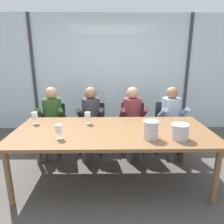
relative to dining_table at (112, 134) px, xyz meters
The scene contains 19 objects.
ground 1.22m from the dining_table, 90.00° to the left, with size 14.00×14.00×0.00m, color #4C4742.
window_glass_panel 2.27m from the dining_table, 90.00° to the left, with size 7.80×0.03×2.60m, color silver.
window_mullion_left 2.86m from the dining_table, 128.96° to the left, with size 0.06×0.06×2.60m, color #38383D.
window_mullion_right 2.86m from the dining_table, 51.04° to the left, with size 0.06×0.06×2.60m, color #38383D.
hillside_vineyard 5.39m from the dining_table, 90.00° to the left, with size 13.80×2.40×1.71m, color #477A38.
dining_table is the anchor object (origin of this frame).
chair_near_curtain 1.48m from the dining_table, 137.00° to the left, with size 0.48×0.48×0.87m.
chair_left_of_center 1.10m from the dining_table, 108.65° to the left, with size 0.48×0.48×0.87m.
chair_center 1.11m from the dining_table, 68.99° to the left, with size 0.47×0.47×0.87m.
chair_right_of_center 1.46m from the dining_table, 44.76° to the left, with size 0.49×0.49×0.87m.
person_olive_shirt 1.35m from the dining_table, 140.47° to the left, with size 0.48×0.62×1.19m.
person_charcoal_jacket 0.93m from the dining_table, 112.91° to the left, with size 0.46×0.61×1.19m.
person_maroon_top 0.94m from the dining_table, 66.60° to the left, with size 0.48×0.62×1.19m.
person_pale_blue_shirt 1.37m from the dining_table, 38.95° to the left, with size 0.48×0.63×1.19m.
ice_bucket_primary 0.86m from the dining_table, 22.11° to the right, with size 0.21×0.21×0.19m.
ice_bucket_secondary 0.56m from the dining_table, 33.43° to the right, with size 0.19×0.19×0.22m.
wine_glass_by_left_taster 0.72m from the dining_table, 155.98° to the right, with size 0.08×0.08×0.17m.
wine_glass_near_bucket 1.16m from the dining_table, 166.44° to the left, with size 0.08×0.08×0.17m.
wine_glass_center_pour 0.47m from the dining_table, 143.78° to the left, with size 0.08×0.08×0.17m.
Camera 1 is at (-0.05, -2.53, 1.71)m, focal length 32.53 mm.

